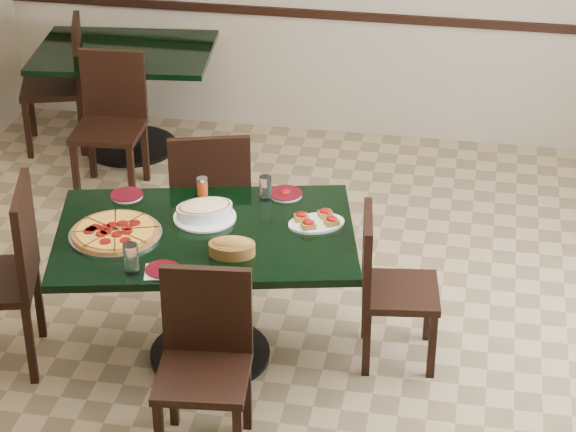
% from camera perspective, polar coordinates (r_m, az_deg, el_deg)
% --- Properties ---
extents(floor, '(5.50, 5.50, 0.00)m').
position_cam_1_polar(floor, '(5.99, -0.65, -6.65)').
color(floor, '#917A53').
rests_on(floor, ground).
extents(room_shell, '(5.50, 5.50, 5.50)m').
position_cam_1_polar(room_shell, '(6.90, 10.58, 8.88)').
color(room_shell, silver).
rests_on(room_shell, floor).
extents(main_table, '(1.63, 1.24, 0.75)m').
position_cam_1_polar(main_table, '(5.62, -4.17, -2.41)').
color(main_table, black).
rests_on(main_table, floor).
extents(back_table, '(1.29, 1.00, 0.75)m').
position_cam_1_polar(back_table, '(7.95, -8.22, 6.85)').
color(back_table, black).
rests_on(back_table, floor).
extents(chair_far, '(0.55, 0.55, 0.95)m').
position_cam_1_polar(chair_far, '(6.30, -3.97, 0.97)').
color(chair_far, black).
rests_on(chair_far, floor).
extents(chair_near, '(0.45, 0.45, 0.88)m').
position_cam_1_polar(chair_near, '(5.12, -4.25, -6.97)').
color(chair_near, black).
rests_on(chair_near, floor).
extents(chair_right, '(0.44, 0.44, 0.83)m').
position_cam_1_polar(chair_right, '(5.68, 4.98, -3.30)').
color(chair_right, black).
rests_on(chair_right, floor).
extents(chair_left, '(0.57, 0.57, 1.00)m').
position_cam_1_polar(chair_left, '(5.76, -14.17, -2.53)').
color(chair_left, black).
rests_on(chair_left, floor).
extents(back_chair_near, '(0.45, 0.45, 0.92)m').
position_cam_1_polar(back_chair_near, '(7.43, -8.98, 5.10)').
color(back_chair_near, black).
rests_on(back_chair_near, floor).
extents(back_chair_left, '(0.54, 0.54, 0.93)m').
position_cam_1_polar(back_chair_left, '(8.08, -11.29, 6.94)').
color(back_chair_left, black).
rests_on(back_chair_left, floor).
extents(pepperoni_pizza, '(0.46, 0.46, 0.04)m').
position_cam_1_polar(pepperoni_pizza, '(5.54, -8.76, -0.81)').
color(pepperoni_pizza, silver).
rests_on(pepperoni_pizza, main_table).
extents(lasagna_casserole, '(0.34, 0.32, 0.09)m').
position_cam_1_polar(lasagna_casserole, '(5.62, -4.26, 0.29)').
color(lasagna_casserole, silver).
rests_on(lasagna_casserole, main_table).
extents(bread_basket, '(0.24, 0.18, 0.09)m').
position_cam_1_polar(bread_basket, '(5.31, -2.87, -1.58)').
color(bread_basket, brown).
rests_on(bread_basket, main_table).
extents(bruschetta_platter, '(0.34, 0.30, 0.05)m').
position_cam_1_polar(bruschetta_platter, '(5.56, 1.45, -0.23)').
color(bruschetta_platter, silver).
rests_on(bruschetta_platter, main_table).
extents(side_plate_near, '(0.16, 0.16, 0.02)m').
position_cam_1_polar(side_plate_near, '(5.22, -6.39, -2.74)').
color(side_plate_near, silver).
rests_on(side_plate_near, main_table).
extents(side_plate_far_r, '(0.18, 0.18, 0.03)m').
position_cam_1_polar(side_plate_far_r, '(5.84, -0.13, 1.15)').
color(side_plate_far_r, silver).
rests_on(side_plate_far_r, main_table).
extents(side_plate_far_l, '(0.17, 0.17, 0.02)m').
position_cam_1_polar(side_plate_far_l, '(5.89, -8.19, 1.06)').
color(side_plate_far_l, silver).
rests_on(side_plate_far_l, main_table).
extents(napkin_setting, '(0.17, 0.17, 0.01)m').
position_cam_1_polar(napkin_setting, '(5.22, -6.49, -2.82)').
color(napkin_setting, silver).
rests_on(napkin_setting, main_table).
extents(water_glass_a, '(0.06, 0.06, 0.13)m').
position_cam_1_polar(water_glass_a, '(5.77, -1.15, 1.42)').
color(water_glass_a, white).
rests_on(water_glass_a, main_table).
extents(water_glass_b, '(0.07, 0.07, 0.15)m').
position_cam_1_polar(water_glass_b, '(5.19, -7.98, -2.18)').
color(water_glass_b, white).
rests_on(water_glass_b, main_table).
extents(pepper_shaker, '(0.06, 0.06, 0.10)m').
position_cam_1_polar(pepper_shaker, '(5.84, -4.37, 1.52)').
color(pepper_shaker, '#D55916').
rests_on(pepper_shaker, main_table).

